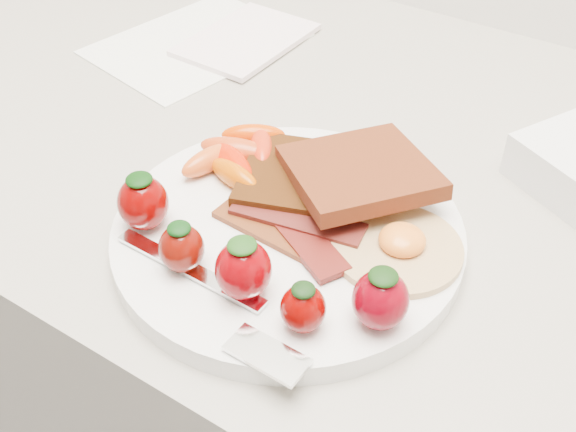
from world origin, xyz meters
The scene contains 10 objects.
plate centered at (-0.02, 1.56, 0.91)m, with size 0.27×0.27×0.02m, color white.
toast_lower centered at (-0.04, 1.61, 0.93)m, with size 0.09×0.09×0.01m, color black.
toast_upper centered at (0.00, 1.63, 0.94)m, with size 0.11×0.11×0.01m, color #491A0B.
fried_egg centered at (0.06, 1.58, 0.92)m, with size 0.12×0.12×0.02m.
bacon_strips centered at (-0.01, 1.55, 0.92)m, with size 0.12×0.07×0.01m.
baby_carrots centered at (-0.10, 1.60, 0.93)m, with size 0.08×0.10×0.02m.
strawberries centered at (-0.01, 1.49, 0.94)m, with size 0.23×0.07×0.05m.
fork centered at (-0.01, 1.47, 0.92)m, with size 0.18×0.05×0.00m.
paper_sheet centered at (-0.29, 1.78, 0.90)m, with size 0.16×0.22×0.00m, color white.
notepad centered at (-0.24, 1.81, 0.91)m, with size 0.10×0.15×0.01m, color white.
Camera 1 is at (0.21, 1.22, 1.28)m, focal length 45.00 mm.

